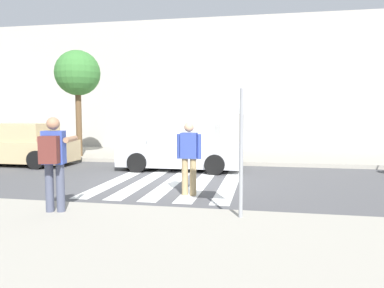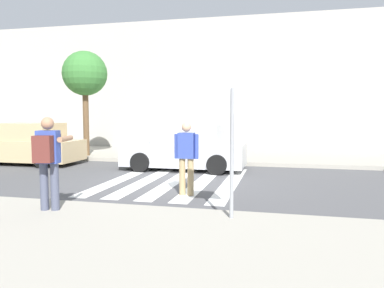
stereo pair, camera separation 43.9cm
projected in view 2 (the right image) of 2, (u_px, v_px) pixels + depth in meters
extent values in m
plane|color=#4C4C4F|center=(173.00, 182.00, 10.51)|extent=(120.00, 120.00, 0.00)
cube|color=#9E998C|center=(28.00, 269.00, 4.49)|extent=(60.00, 6.00, 0.14)
cube|color=#9E998C|center=(212.00, 156.00, 16.31)|extent=(60.00, 4.80, 0.14)
cube|color=#ADA89E|center=(226.00, 88.00, 20.31)|extent=(56.00, 4.00, 6.58)
cube|color=silver|center=(123.00, 178.00, 11.07)|extent=(0.44, 5.20, 0.01)
cube|color=silver|center=(148.00, 179.00, 10.88)|extent=(0.44, 5.20, 0.01)
cube|color=silver|center=(175.00, 181.00, 10.70)|extent=(0.44, 5.20, 0.01)
cube|color=silver|center=(202.00, 182.00, 10.51)|extent=(0.44, 5.20, 0.01)
cube|color=silver|center=(231.00, 183.00, 10.33)|extent=(0.44, 5.20, 0.01)
cylinder|color=gray|center=(232.00, 154.00, 6.34)|extent=(0.07, 0.07, 2.22)
cube|color=white|center=(233.00, 91.00, 6.27)|extent=(0.76, 0.03, 0.76)
cube|color=red|center=(233.00, 91.00, 6.29)|extent=(0.66, 0.02, 0.66)
cylinder|color=#474C60|center=(44.00, 187.00, 6.93)|extent=(0.15, 0.15, 0.88)
cylinder|color=#474C60|center=(55.00, 187.00, 6.92)|extent=(0.15, 0.15, 0.88)
cube|color=#33479E|center=(48.00, 147.00, 6.86)|extent=(0.42, 0.31, 0.60)
sphere|color=#A37556|center=(47.00, 123.00, 6.82)|extent=(0.23, 0.23, 0.23)
cylinder|color=#A37556|center=(40.00, 139.00, 7.08)|extent=(0.22, 0.59, 0.10)
cylinder|color=#A37556|center=(65.00, 139.00, 7.06)|extent=(0.22, 0.59, 0.10)
cube|color=black|center=(57.00, 136.00, 7.24)|extent=(0.16, 0.13, 0.10)
cube|color=#5B2823|center=(43.00, 149.00, 6.63)|extent=(0.35, 0.26, 0.48)
cylinder|color=tan|center=(182.00, 177.00, 8.80)|extent=(0.15, 0.15, 0.88)
cylinder|color=tan|center=(191.00, 177.00, 8.76)|extent=(0.15, 0.15, 0.88)
cube|color=#33479E|center=(186.00, 146.00, 8.72)|extent=(0.38, 0.25, 0.60)
sphere|color=tan|center=(186.00, 127.00, 8.68)|extent=(0.23, 0.23, 0.23)
cylinder|color=#33479E|center=(176.00, 146.00, 8.77)|extent=(0.10, 0.10, 0.58)
cylinder|color=#33479E|center=(196.00, 147.00, 8.67)|extent=(0.10, 0.10, 0.58)
cube|color=tan|center=(27.00, 150.00, 14.18)|extent=(4.10, 1.70, 0.76)
cube|color=tan|center=(30.00, 132.00, 14.09)|extent=(2.20, 1.56, 0.64)
cube|color=slate|center=(5.00, 131.00, 14.33)|extent=(0.10, 1.50, 0.54)
cube|color=slate|center=(52.00, 132.00, 13.86)|extent=(0.10, 1.50, 0.51)
cylinder|color=black|center=(14.00, 152.00, 15.31)|extent=(0.64, 0.22, 0.64)
cylinder|color=black|center=(43.00, 159.00, 13.08)|extent=(0.64, 0.22, 0.64)
cylinder|color=black|center=(69.00, 154.00, 14.73)|extent=(0.64, 0.22, 0.64)
cube|color=#B7BABF|center=(184.00, 154.00, 12.75)|extent=(4.10, 1.70, 0.76)
cube|color=#B7BABF|center=(188.00, 134.00, 12.66)|extent=(2.20, 1.56, 0.64)
cube|color=slate|center=(158.00, 133.00, 12.91)|extent=(0.10, 1.50, 0.54)
cube|color=slate|center=(217.00, 134.00, 12.43)|extent=(0.10, 1.50, 0.51)
cylinder|color=black|center=(140.00, 162.00, 12.24)|extent=(0.64, 0.22, 0.64)
cylinder|color=black|center=(157.00, 156.00, 13.89)|extent=(0.64, 0.22, 0.64)
cylinder|color=black|center=(217.00, 165.00, 11.65)|extent=(0.64, 0.22, 0.64)
cylinder|color=black|center=(225.00, 158.00, 13.30)|extent=(0.64, 0.22, 0.64)
cylinder|color=brown|center=(86.00, 121.00, 15.63)|extent=(0.24, 0.24, 2.87)
sphere|color=#387533|center=(85.00, 73.00, 15.46)|extent=(1.84, 1.84, 1.84)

